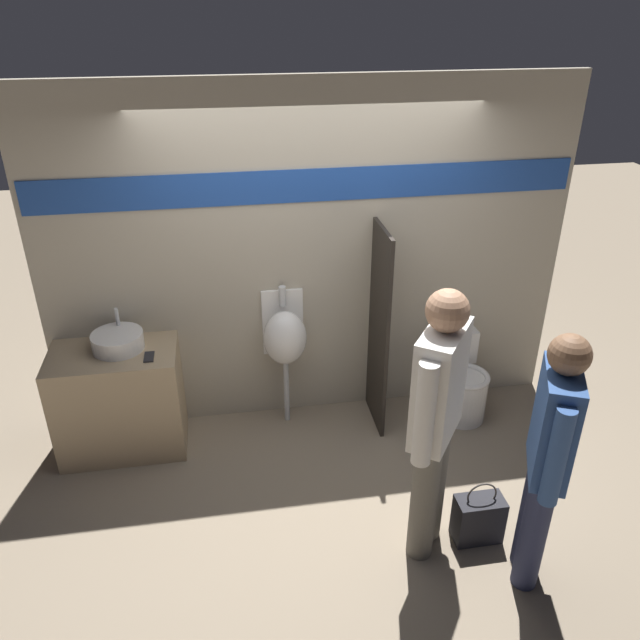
# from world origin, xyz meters

# --- Properties ---
(ground_plane) EXTENTS (16.00, 16.00, 0.00)m
(ground_plane) POSITION_xyz_m (0.00, 0.00, 0.00)
(ground_plane) COLOR gray
(display_wall) EXTENTS (4.09, 0.07, 2.70)m
(display_wall) POSITION_xyz_m (0.00, 0.60, 1.36)
(display_wall) COLOR #B2A893
(display_wall) RESTS_ON ground_plane
(sink_counter) EXTENTS (0.93, 0.55, 0.85)m
(sink_counter) POSITION_xyz_m (-1.53, 0.29, 0.42)
(sink_counter) COLOR tan
(sink_counter) RESTS_ON ground_plane
(sink_basin) EXTENTS (0.38, 0.38, 0.27)m
(sink_basin) POSITION_xyz_m (-1.48, 0.35, 0.91)
(sink_basin) COLOR white
(sink_basin) RESTS_ON sink_counter
(cell_phone) EXTENTS (0.07, 0.14, 0.01)m
(cell_phone) POSITION_xyz_m (-1.25, 0.18, 0.85)
(cell_phone) COLOR #232328
(cell_phone) RESTS_ON sink_counter
(divider_near_counter) EXTENTS (0.03, 0.52, 1.68)m
(divider_near_counter) POSITION_xyz_m (0.49, 0.31, 0.84)
(divider_near_counter) COLOR #28231E
(divider_near_counter) RESTS_ON ground_plane
(urinal_near_counter) EXTENTS (0.34, 0.30, 1.18)m
(urinal_near_counter) POSITION_xyz_m (-0.24, 0.43, 0.78)
(urinal_near_counter) COLOR silver
(urinal_near_counter) RESTS_ON ground_plane
(toilet) EXTENTS (0.39, 0.55, 0.83)m
(toilet) POSITION_xyz_m (1.22, 0.26, 0.29)
(toilet) COLOR white
(toilet) RESTS_ON ground_plane
(person_in_vest) EXTENTS (0.34, 0.54, 1.68)m
(person_in_vest) POSITION_xyz_m (1.02, -1.37, 0.93)
(person_in_vest) COLOR #282D4C
(person_in_vest) RESTS_ON ground_plane
(person_with_lanyard) EXTENTS (0.43, 0.54, 1.82)m
(person_with_lanyard) POSITION_xyz_m (0.48, -1.04, 1.00)
(person_with_lanyard) COLOR #666056
(person_with_lanyard) RESTS_ON ground_plane
(shopping_bag) EXTENTS (0.31, 0.17, 0.46)m
(shopping_bag) POSITION_xyz_m (0.83, -1.06, 0.17)
(shopping_bag) COLOR #232328
(shopping_bag) RESTS_ON ground_plane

